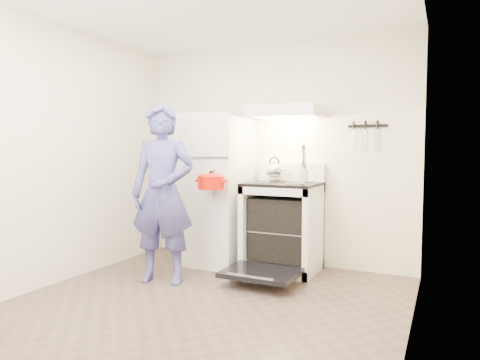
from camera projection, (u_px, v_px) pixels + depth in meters
name	position (u px, v px, depth m)	size (l,w,h in m)	color
floor	(191.00, 313.00, 3.41)	(3.60, 3.60, 0.00)	brown
back_wall	(274.00, 154.00, 4.94)	(3.20, 0.02, 2.50)	white
refrigerator	(216.00, 189.00, 4.91)	(0.70, 0.70, 1.70)	silver
stove_body	(282.00, 228.00, 4.61)	(0.76, 0.65, 0.92)	silver
cooktop	(283.00, 184.00, 4.57)	(0.76, 0.65, 0.03)	black
backsplash	(292.00, 172.00, 4.82)	(0.76, 0.07, 0.20)	silver
oven_door	(261.00, 273.00, 4.09)	(0.70, 0.54, 0.04)	black
oven_rack	(282.00, 230.00, 4.61)	(0.60, 0.52, 0.01)	gray
range_hood	(286.00, 112.00, 4.59)	(0.76, 0.50, 0.12)	silver
knife_strip	(368.00, 126.00, 4.45)	(0.40, 0.02, 0.03)	black
pizza_stone	(293.00, 228.00, 4.62)	(0.34, 0.34, 0.02)	#82624B
tea_kettle	(274.00, 169.00, 4.75)	(0.22, 0.18, 0.27)	#BBBCC1
utensil_jar	(304.00, 175.00, 4.29)	(0.09, 0.09, 0.13)	silver
person	(163.00, 194.00, 4.17)	(0.64, 0.42, 1.74)	navy
dutch_oven	(211.00, 183.00, 4.34)	(0.34, 0.27, 0.23)	#C01001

